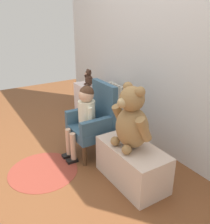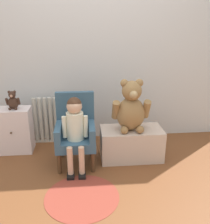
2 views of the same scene
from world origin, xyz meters
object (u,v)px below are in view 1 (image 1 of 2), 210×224
at_px(small_dresser, 89,104).
at_px(low_bench, 132,164).
at_px(radiator, 117,107).
at_px(large_teddy_bear, 132,121).
at_px(child_figure, 85,111).
at_px(floor_rug, 43,171).
at_px(small_teddy_bear, 89,78).
at_px(child_armchair, 95,121).

xyz_separation_m(small_dresser, low_bench, (1.30, -0.28, -0.09)).
relative_size(radiator, large_teddy_bear, 1.05).
height_order(child_figure, low_bench, child_figure).
xyz_separation_m(small_dresser, large_teddy_bear, (1.29, -0.29, 0.32)).
bearing_deg(small_dresser, floor_rug, -50.07).
bearing_deg(small_teddy_bear, child_figure, -31.47).
bearing_deg(large_teddy_bear, small_teddy_bear, 167.35).
relative_size(large_teddy_bear, small_teddy_bear, 2.62).
height_order(low_bench, large_teddy_bear, large_teddy_bear).
height_order(low_bench, floor_rug, low_bench).
bearing_deg(radiator, low_bench, -27.40).
bearing_deg(radiator, small_dresser, -150.16).
height_order(radiator, low_bench, radiator).
distance_m(child_figure, low_bench, 0.69).
height_order(small_teddy_bear, floor_rug, small_teddy_bear).
height_order(child_figure, small_teddy_bear, child_figure).
relative_size(child_figure, floor_rug, 1.16).
bearing_deg(child_armchair, floor_rug, -85.06).
height_order(small_dresser, low_bench, small_dresser).
distance_m(large_teddy_bear, small_teddy_bear, 1.29).
xyz_separation_m(child_armchair, floor_rug, (0.05, -0.60, -0.36)).
height_order(small_dresser, floor_rug, small_dresser).
bearing_deg(child_figure, small_dresser, 149.09).
height_order(radiator, child_figure, child_figure).
relative_size(radiator, low_bench, 0.87).
distance_m(child_armchair, floor_rug, 0.70).
relative_size(child_figure, large_teddy_bear, 1.37).
height_order(child_figure, floor_rug, child_figure).
bearing_deg(radiator, large_teddy_bear, -28.36).
relative_size(child_armchair, floor_rug, 1.16).
bearing_deg(floor_rug, large_teddy_bear, 49.52).
xyz_separation_m(low_bench, floor_rug, (-0.54, -0.63, -0.17)).
distance_m(radiator, floor_rug, 1.22).
xyz_separation_m(small_dresser, small_teddy_bear, (0.03, -0.01, 0.35)).
xyz_separation_m(radiator, large_teddy_bear, (0.92, -0.50, 0.30)).
distance_m(child_armchair, low_bench, 0.63).
xyz_separation_m(child_armchair, large_teddy_bear, (0.58, 0.02, 0.22)).
xyz_separation_m(small_dresser, child_figure, (0.71, -0.42, 0.23)).
xyz_separation_m(small_dresser, child_armchair, (0.71, -0.31, 0.10)).
bearing_deg(small_teddy_bear, small_dresser, 164.53).
relative_size(small_dresser, large_teddy_bear, 0.95).
relative_size(child_figure, low_bench, 1.13).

